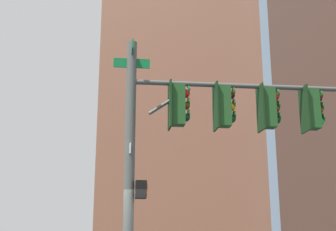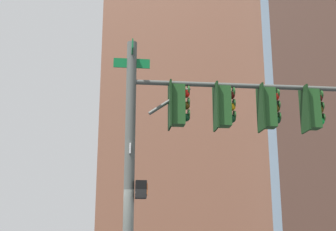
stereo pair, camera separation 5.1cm
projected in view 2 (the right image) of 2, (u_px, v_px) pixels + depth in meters
signal_pole_assembly at (206, 125)px, 11.13m from camera, size 5.34×2.38×6.15m
building_brick_nearside at (197, 59)px, 62.02m from camera, size 19.34×20.20×49.38m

